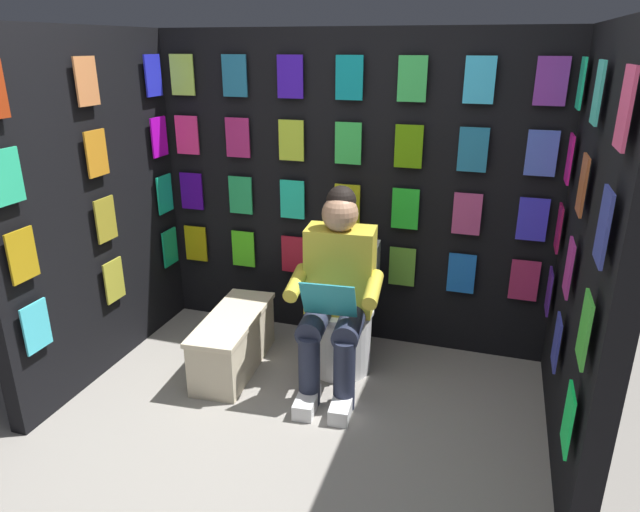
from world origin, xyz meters
TOP-DOWN VIEW (x-y plane):
  - ground_plane at (0.00, 0.00)m, footprint 30.00×30.00m
  - display_wall_back at (0.00, -1.66)m, footprint 2.72×0.14m
  - display_wall_left at (-1.36, -0.81)m, footprint 0.14×1.61m
  - display_wall_right at (1.36, -0.81)m, footprint 0.14×1.61m
  - toilet at (-0.08, -1.23)m, footprint 0.42×0.57m
  - person_reading at (-0.10, -1.00)m, footprint 0.55×0.71m
  - comic_longbox_near at (0.56, -0.95)m, footprint 0.36×0.81m

SIDE VIEW (x-z plane):
  - ground_plane at x=0.00m, z-range 0.00..0.00m
  - comic_longbox_near at x=0.56m, z-range 0.00..0.36m
  - toilet at x=-0.08m, z-range -0.06..0.71m
  - person_reading at x=-0.10m, z-range 0.00..1.20m
  - display_wall_left at x=-1.36m, z-range 0.00..2.04m
  - display_wall_right at x=1.36m, z-range 0.00..2.04m
  - display_wall_back at x=0.00m, z-range 0.00..2.04m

